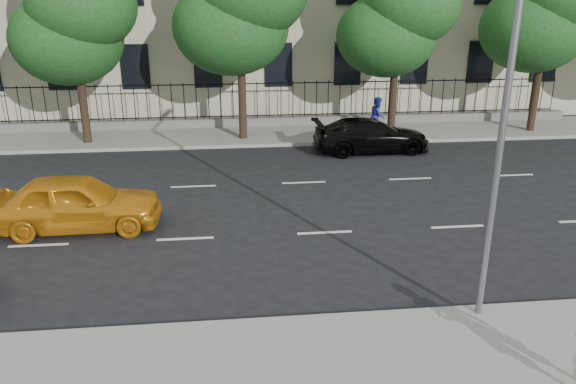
# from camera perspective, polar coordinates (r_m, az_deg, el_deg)

# --- Properties ---
(ground) EXTENTS (120.00, 120.00, 0.00)m
(ground) POSITION_cam_1_polar(r_m,az_deg,el_deg) (14.14, 5.46, -8.25)
(ground) COLOR black
(ground) RESTS_ON ground
(near_sidewalk) EXTENTS (60.00, 4.00, 0.15)m
(near_sidewalk) POSITION_cam_1_polar(r_m,az_deg,el_deg) (10.84, 9.83, -17.80)
(near_sidewalk) COLOR gray
(near_sidewalk) RESTS_ON ground
(far_sidewalk) EXTENTS (60.00, 4.00, 0.15)m
(far_sidewalk) POSITION_cam_1_polar(r_m,az_deg,el_deg) (27.13, -0.36, 5.90)
(far_sidewalk) COLOR gray
(far_sidewalk) RESTS_ON ground
(lane_markings) EXTENTS (49.60, 4.62, 0.01)m
(lane_markings) POSITION_cam_1_polar(r_m,az_deg,el_deg) (18.39, 2.56, -1.29)
(lane_markings) COLOR silver
(lane_markings) RESTS_ON ground
(iron_fence) EXTENTS (30.00, 0.50, 2.20)m
(iron_fence) POSITION_cam_1_polar(r_m,az_deg,el_deg) (28.65, -0.71, 7.83)
(iron_fence) COLOR slate
(iron_fence) RESTS_ON far_sidewalk
(street_light) EXTENTS (0.25, 3.32, 8.05)m
(street_light) POSITION_cam_1_polar(r_m,az_deg,el_deg) (11.73, 20.40, 11.33)
(street_light) COLOR slate
(street_light) RESTS_ON near_sidewalk
(tree_b) EXTENTS (5.53, 5.12, 8.97)m
(tree_b) POSITION_cam_1_polar(r_m,az_deg,el_deg) (26.33, -20.96, 16.92)
(tree_b) COLOR #382619
(tree_b) RESTS_ON far_sidewalk
(tree_d) EXTENTS (5.34, 4.94, 8.84)m
(tree_d) POSITION_cam_1_polar(r_m,az_deg,el_deg) (26.70, 11.13, 17.83)
(tree_d) COLOR #382619
(tree_d) RESTS_ON far_sidewalk
(tree_e) EXTENTS (5.71, 5.31, 9.46)m
(tree_e) POSITION_cam_1_polar(r_m,az_deg,el_deg) (29.48, 24.94, 17.30)
(tree_e) COLOR #382619
(tree_e) RESTS_ON far_sidewalk
(yellow_taxi) EXTENTS (4.85, 2.02, 1.64)m
(yellow_taxi) POSITION_cam_1_polar(r_m,az_deg,el_deg) (17.40, -20.70, -1.01)
(yellow_taxi) COLOR orange
(yellow_taxi) RESTS_ON ground
(black_sedan) EXTENTS (5.06, 2.18, 1.45)m
(black_sedan) POSITION_cam_1_polar(r_m,az_deg,el_deg) (24.52, 8.45, 5.72)
(black_sedan) COLOR black
(black_sedan) RESTS_ON ground
(pedestrian_far) EXTENTS (0.90, 1.02, 1.74)m
(pedestrian_far) POSITION_cam_1_polar(r_m,az_deg,el_deg) (27.09, 9.09, 7.68)
(pedestrian_far) COLOR navy
(pedestrian_far) RESTS_ON far_sidewalk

